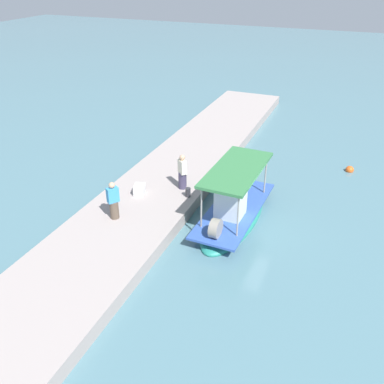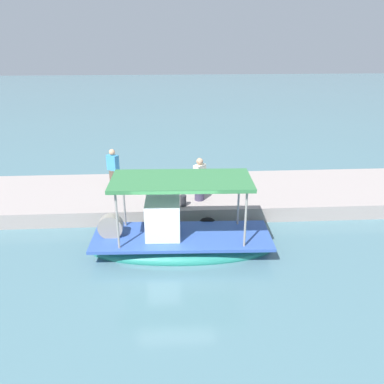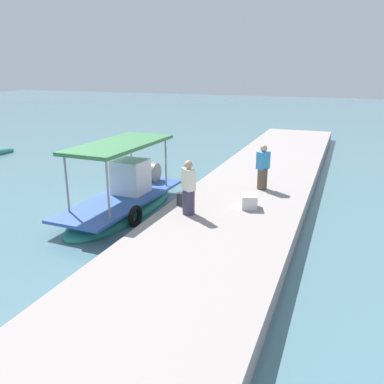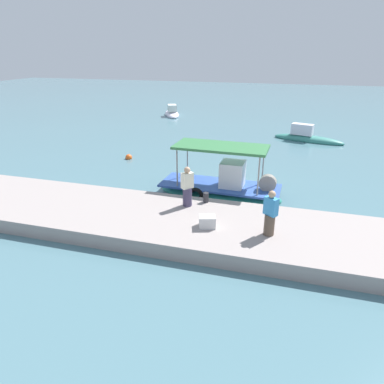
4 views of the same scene
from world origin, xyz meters
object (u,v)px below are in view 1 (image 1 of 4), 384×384
Objects in this scene: mooring_bollard at (188,192)px; marker_buoy at (350,170)px; fisherman_by_crate at (113,202)px; cargo_crate at (139,189)px; main_fishing_boat at (234,212)px; fisherman_near_bollard at (182,173)px.

mooring_bollard reaches higher than marker_buoy.
mooring_bollard is 0.99× the size of marker_buoy.
fisherman_by_crate reaches higher than mooring_bollard.
mooring_bollard is 0.72× the size of cargo_crate.
main_fishing_boat is 14.14× the size of mooring_bollard.
mooring_bollard is at bearing 40.24° from fisherman_near_bollard.
mooring_bollard is at bearing -96.03° from main_fishing_boat.
main_fishing_boat reaches higher than cargo_crate.
fisherman_by_crate is 3.89× the size of mooring_bollard.
fisherman_by_crate is 2.32m from cargo_crate.
fisherman_near_bollard reaches higher than marker_buoy.
mooring_bollard is (-2.85, 2.15, -0.55)m from fisherman_by_crate.
cargo_crate reaches higher than marker_buoy.
fisherman_near_bollard is 3.91× the size of marker_buoy.
mooring_bollard is 9.62m from marker_buoy.
marker_buoy is at bearing 130.14° from cargo_crate.
marker_buoy is (-7.13, 4.39, -0.32)m from main_fishing_boat.
main_fishing_boat is 5.23m from fisherman_by_crate.
fisherman_near_bollard is 1.02× the size of fisherman_by_crate.
mooring_bollard is (-0.24, -2.28, 0.39)m from main_fishing_boat.
fisherman_near_bollard is 9.63m from marker_buoy.
fisherman_by_crate is at bearing -37.05° from mooring_bollard.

